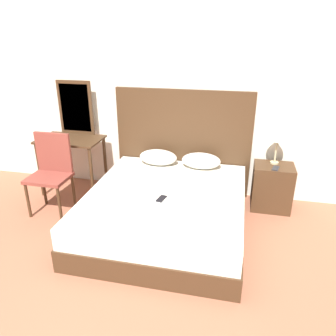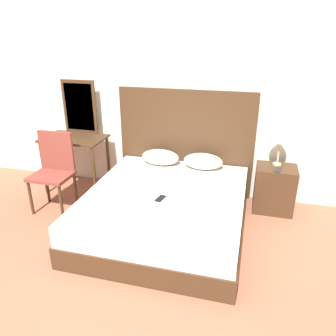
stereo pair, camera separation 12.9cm
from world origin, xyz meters
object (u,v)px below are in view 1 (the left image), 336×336
table_lamp (278,133)px  vanity_desk (71,149)px  nightstand (272,187)px  phone_on_nightstand (276,168)px  chair (51,168)px  phone_on_bed (161,199)px  bed (166,211)px

table_lamp → vanity_desk: (-2.66, -0.18, -0.34)m
nightstand → phone_on_nightstand: bearing=-88.7°
phone_on_nightstand → vanity_desk: bearing=-179.9°
nightstand → chair: chair is taller
phone_on_bed → chair: chair is taller
bed → table_lamp: size_ratio=3.89×
nightstand → vanity_desk: (-2.66, -0.10, 0.34)m
nightstand → chair: 2.75m
nightstand → phone_on_nightstand: size_ratio=3.59×
bed → table_lamp: table_lamp is taller
phone_on_nightstand → vanity_desk: (-2.66, -0.01, 0.04)m
table_lamp → phone_on_nightstand: bearing=-88.8°
vanity_desk → chair: chair is taller
table_lamp → chair: 2.78m
chair → nightstand: bearing=13.2°
nightstand → chair: size_ratio=0.60×
phone_on_nightstand → chair: 2.71m
nightstand → chair: bearing=-166.8°
table_lamp → phone_on_nightstand: size_ratio=3.08×
table_lamp → phone_on_nightstand: (0.00, -0.17, -0.38)m
chair → phone_on_nightstand: bearing=11.2°
phone_on_bed → vanity_desk: 1.68m
table_lamp → chair: bearing=-165.3°
table_lamp → phone_on_nightstand: table_lamp is taller
phone_on_nightstand → chair: size_ratio=0.17×
bed → phone_on_bed: size_ratio=12.06×
phone_on_nightstand → nightstand: bearing=91.3°
table_lamp → vanity_desk: table_lamp is taller
bed → chair: (-1.47, 0.14, 0.33)m
chair → table_lamp: bearing=14.7°
phone_on_bed → phone_on_nightstand: size_ratio=0.99×
bed → phone_on_bed: 0.29m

